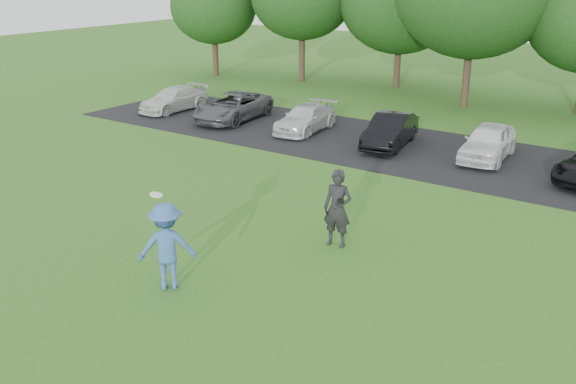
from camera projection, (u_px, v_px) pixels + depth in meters
name	position (u px, v px, depth m)	size (l,w,h in m)	color
ground	(195.00, 294.00, 13.77)	(100.00, 100.00, 0.00)	#34681D
parking_lot	(433.00, 153.00, 23.82)	(32.00, 6.50, 0.03)	black
frisbee_player	(167.00, 246.00, 13.73)	(1.43, 1.40, 2.20)	#3C66AA
camera_bystander	(337.00, 209.00, 15.82)	(0.78, 0.57, 1.97)	black
parked_cars	(413.00, 135.00, 24.03)	(27.76, 4.67, 1.25)	silver
tree_row	(558.00, 4.00, 28.90)	(42.39, 9.85, 8.64)	#38281C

